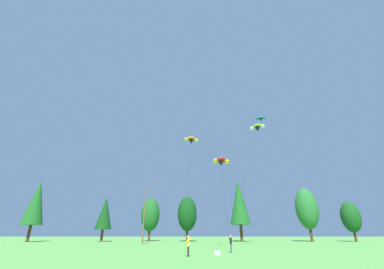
% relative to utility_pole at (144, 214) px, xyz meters
% --- Properties ---
extents(treeline_tree_a, '(4.57, 4.57, 13.52)m').
position_rel_utility_pole_xyz_m(treeline_tree_a, '(-27.19, 9.08, 3.17)').
color(treeline_tree_a, '#472D19').
rests_on(treeline_tree_a, ground_plane).
extents(treeline_tree_b, '(3.77, 3.77, 9.87)m').
position_rel_utility_pole_xyz_m(treeline_tree_b, '(-11.47, 10.82, 0.88)').
color(treeline_tree_b, '#472D19').
rests_on(treeline_tree_b, ground_plane).
extents(treeline_tree_c, '(4.45, 4.45, 9.82)m').
position_rel_utility_pole_xyz_m(treeline_tree_c, '(-1.12, 13.36, 0.64)').
color(treeline_tree_c, '#472D19').
rests_on(treeline_tree_c, ground_plane).
extents(treeline_tree_d, '(4.50, 4.50, 10.02)m').
position_rel_utility_pole_xyz_m(treeline_tree_d, '(7.95, 11.63, 0.77)').
color(treeline_tree_d, '#472D19').
rests_on(treeline_tree_d, ground_plane).
extents(treeline_tree_e, '(4.67, 4.67, 13.95)m').
position_rel_utility_pole_xyz_m(treeline_tree_e, '(20.36, 10.85, 3.44)').
color(treeline_tree_e, '#472D19').
rests_on(treeline_tree_e, ground_plane).
extents(treeline_tree_f, '(4.98, 4.98, 11.78)m').
position_rel_utility_pole_xyz_m(treeline_tree_f, '(36.12, 10.75, 1.83)').
color(treeline_tree_f, '#472D19').
rests_on(treeline_tree_f, ground_plane).
extents(treeline_tree_g, '(4.15, 4.15, 8.69)m').
position_rel_utility_pole_xyz_m(treeline_tree_g, '(45.93, 10.67, -0.04)').
color(treeline_tree_g, '#472D19').
rests_on(treeline_tree_g, ground_plane).
extents(utility_pole, '(2.20, 0.26, 10.07)m').
position_rel_utility_pole_xyz_m(utility_pole, '(0.00, 0.00, 0.00)').
color(utility_pole, brown).
rests_on(utility_pole, ground_plane).
extents(kite_flyer_near, '(0.58, 0.61, 1.69)m').
position_rel_utility_pole_xyz_m(kite_flyer_near, '(9.02, -24.66, -4.30)').
color(kite_flyer_near, black).
rests_on(kite_flyer_near, ground_plane).
extents(kite_flyer_mid, '(0.28, 0.58, 1.69)m').
position_rel_utility_pole_xyz_m(kite_flyer_mid, '(13.49, -20.07, -4.31)').
color(kite_flyer_mid, navy).
rests_on(kite_flyer_mid, ground_plane).
extents(parafoil_kite_high_lime_white, '(13.17, 15.30, 17.76)m').
position_rel_utility_pole_xyz_m(parafoil_kite_high_lime_white, '(20.51, -10.43, 13.39)').
color(parafoil_kite_high_lime_white, '#93D633').
extents(parafoil_kite_mid_teal, '(11.93, 19.49, 24.24)m').
position_rel_utility_pole_xyz_m(parafoil_kite_mid_teal, '(24.11, -1.23, 19.53)').
color(parafoil_kite_mid_teal, teal).
extents(parafoil_kite_far_orange, '(3.19, 22.78, 18.51)m').
position_rel_utility_pole_xyz_m(parafoil_kite_far_orange, '(9.05, -2.78, 14.02)').
color(parafoil_kite_far_orange, orange).
extents(parafoil_kite_low_red_yellow, '(3.13, 13.06, 13.03)m').
position_rel_utility_pole_xyz_m(parafoil_kite_low_red_yellow, '(14.29, -7.83, 8.09)').
color(parafoil_kite_low_red_yellow, red).
extents(picnic_cooler, '(0.62, 0.62, 0.34)m').
position_rel_utility_pole_xyz_m(picnic_cooler, '(11.78, -22.71, -5.13)').
color(picnic_cooler, white).
rests_on(picnic_cooler, ground_plane).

